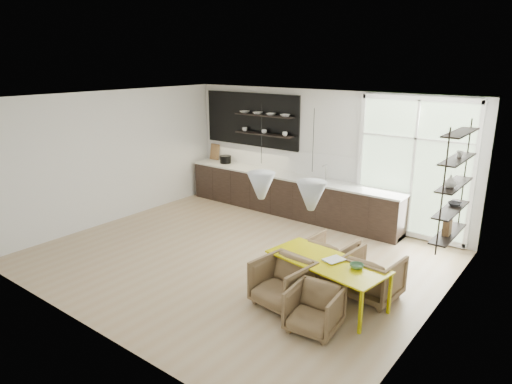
% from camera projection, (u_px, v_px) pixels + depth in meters
% --- Properties ---
extents(room, '(7.02, 6.01, 2.91)m').
position_uv_depth(room, '(296.00, 174.00, 8.56)').
color(room, tan).
rests_on(room, ground).
extents(kitchen_run, '(5.54, 0.69, 2.75)m').
position_uv_depth(kitchen_run, '(286.00, 188.00, 10.77)').
color(kitchen_run, black).
rests_on(kitchen_run, ground).
extents(right_shelving, '(0.26, 1.22, 1.90)m').
position_uv_depth(right_shelving, '(453.00, 188.00, 6.95)').
color(right_shelving, black).
rests_on(right_shelving, ground).
extents(dining_table, '(1.91, 1.08, 0.66)m').
position_uv_depth(dining_table, '(327.00, 263.00, 6.80)').
color(dining_table, '#C9BE03').
rests_on(dining_table, ground).
extents(armchair_back_left, '(0.77, 0.79, 0.68)m').
position_uv_depth(armchair_back_left, '(331.00, 257.00, 7.66)').
color(armchair_back_left, brown).
rests_on(armchair_back_left, ground).
extents(armchair_back_right, '(0.82, 0.85, 0.71)m').
position_uv_depth(armchair_back_right, '(373.00, 276.00, 6.96)').
color(armchair_back_right, brown).
rests_on(armchair_back_right, ground).
extents(armchair_front_left, '(0.84, 0.86, 0.71)m').
position_uv_depth(armchair_front_left, '(282.00, 283.00, 6.76)').
color(armchair_front_left, brown).
rests_on(armchair_front_left, ground).
extents(armchair_front_right, '(0.73, 0.74, 0.62)m').
position_uv_depth(armchair_front_right, '(314.00, 309.00, 6.13)').
color(armchair_front_right, brown).
rests_on(armchair_front_right, ground).
extents(wire_stool, '(0.30, 0.30, 0.38)m').
position_uv_depth(wire_stool, '(296.00, 262.00, 7.69)').
color(wire_stool, black).
rests_on(wire_stool, ground).
extents(table_book, '(0.31, 0.36, 0.03)m').
position_uv_depth(table_book, '(329.00, 257.00, 6.87)').
color(table_book, white).
rests_on(table_book, dining_table).
extents(table_bowl, '(0.27, 0.27, 0.06)m').
position_uv_depth(table_bowl, '(357.00, 266.00, 6.53)').
color(table_bowl, '#477550').
rests_on(table_bowl, dining_table).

